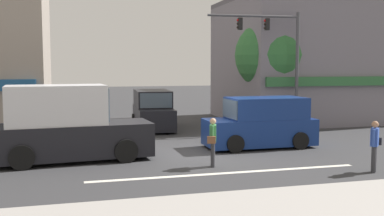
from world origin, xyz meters
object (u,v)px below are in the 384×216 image
van_crossing_leftbound (153,111)px  pedestrian_foreground_with_bag (375,143)px  street_tree (271,56)px  box_truck_crossing_center (67,127)px  van_approaching_near (261,124)px  pedestrian_mid_crossing (213,139)px  traffic_light_mast (280,52)px

van_crossing_leftbound → pedestrian_foreground_with_bag: bearing=-66.6°
street_tree → box_truck_crossing_center: size_ratio=1.06×
van_approaching_near → pedestrian_mid_crossing: van_approaching_near is taller
traffic_light_mast → van_approaching_near: 5.71m
box_truck_crossing_center → van_crossing_leftbound: bearing=59.1°
traffic_light_mast → pedestrian_mid_crossing: 9.63m
traffic_light_mast → van_crossing_leftbound: (-6.15, 2.79, -3.17)m
pedestrian_mid_crossing → van_approaching_near: bearing=44.2°
van_crossing_leftbound → pedestrian_mid_crossing: (0.32, -9.75, -0.05)m
box_truck_crossing_center → van_approaching_near: size_ratio=1.24×
van_approaching_near → pedestrian_foreground_with_bag: size_ratio=2.76×
box_truck_crossing_center → van_approaching_near: box_truck_crossing_center is taller
van_crossing_leftbound → box_truck_crossing_center: (-4.46, -7.46, 0.25)m
pedestrian_foreground_with_bag → traffic_light_mast: bearing=83.5°
van_approaching_near → street_tree: bearing=62.3°
street_tree → pedestrian_foreground_with_bag: (-1.61, -11.37, -3.08)m
box_truck_crossing_center → pedestrian_foreground_with_bag: box_truck_crossing_center is taller
traffic_light_mast → pedestrian_mid_crossing: (-5.83, -6.96, -3.22)m
van_crossing_leftbound → van_approaching_near: size_ratio=1.02×
traffic_light_mast → box_truck_crossing_center: bearing=-156.3°
van_crossing_leftbound → van_approaching_near: same height
van_crossing_leftbound → pedestrian_foreground_with_bag: (5.12, -11.85, -0.05)m
box_truck_crossing_center → pedestrian_foreground_with_bag: size_ratio=3.43×
van_crossing_leftbound → van_approaching_near: bearing=-62.8°
street_tree → van_crossing_leftbound: 7.39m
box_truck_crossing_center → pedestrian_foreground_with_bag: (9.58, -4.39, -0.30)m
street_tree → traffic_light_mast: (-0.57, -2.32, 0.14)m
street_tree → pedestrian_mid_crossing: street_tree is taller
pedestrian_foreground_with_bag → van_crossing_leftbound: bearing=113.4°
traffic_light_mast → box_truck_crossing_center: traffic_light_mast is taller
traffic_light_mast → pedestrian_foreground_with_bag: 9.67m
traffic_light_mast → van_approaching_near: bearing=-124.6°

